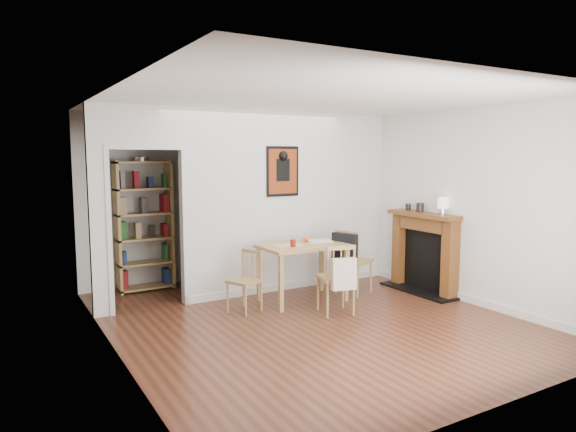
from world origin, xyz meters
TOP-DOWN VIEW (x-y plane):
  - ground at (0.00, 0.00)m, footprint 5.20×5.20m
  - room_shell at (0.10, 1.34)m, footprint 5.20×5.20m
  - dining_table at (0.36, 0.72)m, footprint 1.15×0.73m
  - chair_left at (-0.54, 0.67)m, footprint 0.51×0.51m
  - chair_right at (1.18, 0.67)m, footprint 0.64×0.60m
  - chair_front at (0.42, 0.03)m, footprint 0.54×0.59m
  - bookshelf at (-1.33, 2.40)m, footprint 0.81×0.32m
  - fireplace at (2.16, 0.25)m, footprint 0.45×1.25m
  - red_glass at (0.15, 0.62)m, footprint 0.08×0.08m
  - orange_fruit at (0.51, 0.88)m, footprint 0.07×0.07m
  - placemat at (0.16, 0.75)m, footprint 0.40×0.32m
  - notebook at (0.69, 0.81)m, footprint 0.39×0.33m
  - mantel_lamp at (2.16, -0.07)m, footprint 0.16×0.16m
  - ceramic_jar_a at (2.14, 0.35)m, footprint 0.11×0.11m
  - ceramic_jar_b at (2.15, 0.60)m, footprint 0.08×0.08m

SIDE VIEW (x-z plane):
  - ground at x=0.00m, z-range 0.00..0.00m
  - chair_left at x=-0.54m, z-range 0.00..0.78m
  - chair_front at x=0.42m, z-range 0.01..0.90m
  - chair_right at x=1.18m, z-range 0.02..0.95m
  - fireplace at x=2.16m, z-range 0.04..1.20m
  - dining_table at x=0.36m, z-range 0.30..1.08m
  - placemat at x=0.16m, z-range 0.78..0.79m
  - notebook at x=0.69m, z-range 0.78..0.80m
  - orange_fruit at x=0.51m, z-range 0.78..0.85m
  - red_glass at x=0.15m, z-range 0.78..0.88m
  - bookshelf at x=-1.33m, z-range -0.01..1.91m
  - ceramic_jar_b at x=2.15m, z-range 1.16..1.26m
  - ceramic_jar_a at x=2.14m, z-range 1.16..1.29m
  - room_shell at x=0.10m, z-range -1.30..3.90m
  - mantel_lamp at x=2.16m, z-range 1.19..1.43m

